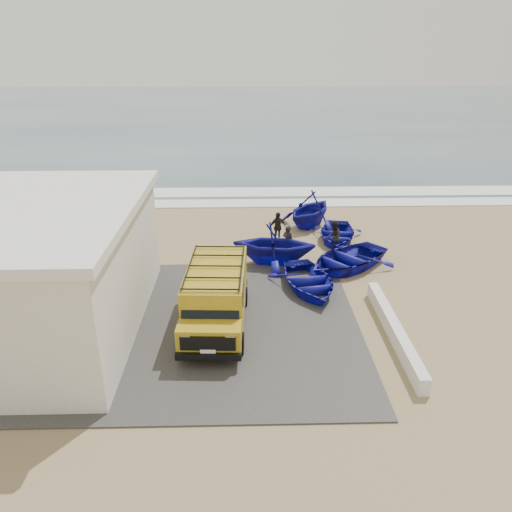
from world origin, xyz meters
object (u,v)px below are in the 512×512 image
object	(u,v)px
building	(11,270)
boat_mid_right	(337,234)
boat_far_left	(310,209)
fisherman_back	(277,227)
fisherman_middle	(334,237)
parapet	(394,330)
boat_near_left	(309,281)
van	(216,295)
boat_near_right	(346,259)
boat_mid_left	(274,244)
fisherman_front	(288,242)

from	to	relation	value
building	boat_mid_right	size ratio (longest dim) A/B	2.63
boat_far_left	fisherman_back	size ratio (longest dim) A/B	2.42
boat_far_left	fisherman_middle	world-z (taller)	boat_far_left
parapet	fisherman_back	xyz separation A→B (m)	(-3.27, 8.77, 0.47)
building	boat_near_left	distance (m)	10.57
boat_far_left	van	bearing A→B (deg)	-78.18
fisherman_middle	fisherman_back	size ratio (longest dim) A/B	1.00
van	boat_mid_right	bearing A→B (deg)	57.09
parapet	boat_mid_right	xyz separation A→B (m)	(-0.37, 8.74, 0.10)
boat_mid_right	boat_near_left	bearing A→B (deg)	-100.31
boat_far_left	fisherman_back	world-z (taller)	boat_far_left
parapet	boat_near_right	bearing A→B (deg)	95.29
van	fisherman_middle	xyz separation A→B (m)	(5.11, 6.38, -0.40)
parapet	van	xyz separation A→B (m)	(-5.87, 1.01, 0.87)
boat_far_left	fisherman_back	xyz separation A→B (m)	(-1.84, -2.17, -0.20)
boat_near_right	boat_far_left	distance (m)	5.50
boat_near_right	boat_far_left	size ratio (longest dim) A/B	1.17
boat_near_left	boat_near_right	xyz separation A→B (m)	(1.88, 2.01, 0.05)
building	fisherman_back	size ratio (longest dim) A/B	6.30
building	boat_mid_left	world-z (taller)	building
parapet	boat_near_left	distance (m)	4.27
boat_near_right	building	bearing A→B (deg)	-108.17
fisherman_back	fisherman_middle	bearing A→B (deg)	-54.08
building	fisherman_middle	size ratio (longest dim) A/B	6.28
van	boat_near_left	size ratio (longest dim) A/B	1.34
boat_near_right	fisherman_back	world-z (taller)	fisherman_back
building	van	world-z (taller)	building
parapet	fisherman_middle	distance (m)	7.45
parapet	boat_mid_left	world-z (taller)	boat_mid_left
building	parapet	world-z (taller)	building
building	boat_mid_right	xyz separation A→B (m)	(12.13, 7.74, -1.79)
parapet	boat_mid_right	world-z (taller)	boat_mid_right
boat_mid_left	fisherman_middle	xyz separation A→B (m)	(2.84, 1.30, -0.20)
van	boat_near_left	xyz separation A→B (m)	(3.48, 2.52, -0.76)
fisherman_middle	boat_far_left	bearing A→B (deg)	-153.05
van	fisherman_front	distance (m)	6.54
boat_near_right	fisherman_middle	size ratio (longest dim) A/B	2.81
fisherman_back	fisherman_front	bearing A→B (deg)	-105.27
boat_mid_right	boat_mid_left	bearing A→B (deg)	-129.81
boat_mid_right	fisherman_front	distance (m)	3.21
van	boat_near_right	bearing A→B (deg)	42.79
boat_mid_right	fisherman_back	distance (m)	2.93
boat_near_left	boat_mid_left	world-z (taller)	boat_mid_left
building	parapet	bearing A→B (deg)	-4.58
parapet	fisherman_middle	bearing A→B (deg)	95.88
boat_near_left	boat_mid_right	bearing A→B (deg)	58.11
boat_near_right	fisherman_middle	distance (m)	1.89
van	boat_near_left	bearing A→B (deg)	38.45
building	boat_near_right	size ratio (longest dim) A/B	2.24
parapet	boat_mid_left	bearing A→B (deg)	120.54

